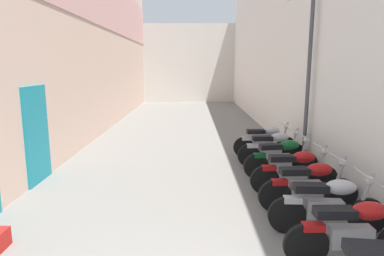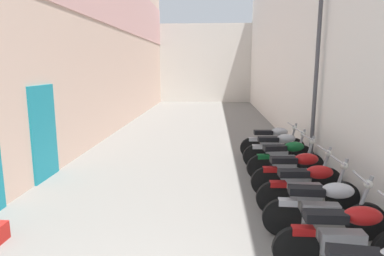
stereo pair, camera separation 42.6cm
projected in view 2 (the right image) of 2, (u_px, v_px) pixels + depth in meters
ground_plane at (194, 143)px, 11.58m from camera, size 38.98×38.98×0.00m
building_left at (108, 37)px, 13.03m from camera, size 0.45×22.98×7.41m
building_right at (290, 36)px, 12.63m from camera, size 0.45×22.98×7.49m
building_far_end at (205, 63)px, 25.28m from camera, size 9.61×2.00×5.63m
motorcycle_second at (347, 236)px, 4.25m from camera, size 1.85×0.58×1.04m
motorcycle_third at (325, 207)px, 5.10m from camera, size 1.85×0.58×1.04m
motorcycle_fourth at (309, 187)px, 5.96m from camera, size 1.85×0.58×1.04m
motorcycle_fifth at (297, 172)px, 6.79m from camera, size 1.85×0.58×1.04m
motorcycle_sixth at (286, 158)px, 7.81m from camera, size 1.84×0.58×1.04m
motorcycle_seventh at (279, 149)px, 8.70m from camera, size 1.85×0.58×1.04m
motorcycle_eighth at (273, 141)px, 9.58m from camera, size 1.85×0.58×1.04m
street_lamp at (313, 69)px, 8.17m from camera, size 0.79×0.18×4.35m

